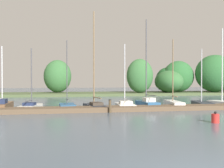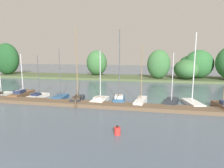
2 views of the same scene
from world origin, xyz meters
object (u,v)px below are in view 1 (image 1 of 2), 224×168
at_px(sailboat_4, 67,106).
at_px(sailboat_6, 125,105).
at_px(sailboat_10, 223,102).
at_px(sailboat_9, 202,103).
at_px(mooring_piling_1, 110,106).
at_px(sailboat_8, 173,103).
at_px(sailboat_7, 147,102).
at_px(channel_buoy_0, 215,118).
at_px(sailboat_3, 31,106).
at_px(sailboat_5, 94,104).
at_px(sailboat_2, 2,105).

relative_size(sailboat_4, sailboat_6, 1.04).
bearing_deg(sailboat_4, sailboat_10, -94.11).
xyz_separation_m(sailboat_6, sailboat_9, (7.50, 0.79, -0.05)).
distance_m(sailboat_6, mooring_piling_1, 3.23).
distance_m(sailboat_8, sailboat_10, 5.18).
xyz_separation_m(sailboat_6, sailboat_7, (2.04, 0.34, 0.15)).
height_order(sailboat_4, sailboat_6, sailboat_4).
bearing_deg(mooring_piling_1, channel_buoy_0, -46.08).
bearing_deg(sailboat_3, sailboat_4, -83.22).
bearing_deg(sailboat_8, sailboat_7, 90.39).
bearing_deg(sailboat_6, sailboat_3, 88.48).
height_order(sailboat_3, sailboat_7, sailboat_7).
height_order(sailboat_8, channel_buoy_0, sailboat_8).
xyz_separation_m(sailboat_4, mooring_piling_1, (3.11, -3.13, 0.22)).
height_order(sailboat_6, mooring_piling_1, sailboat_6).
distance_m(sailboat_5, channel_buoy_0, 9.93).
bearing_deg(sailboat_3, channel_buoy_0, -117.76).
bearing_deg(sailboat_8, sailboat_6, 97.66).
height_order(sailboat_8, mooring_piling_1, sailboat_8).
height_order(sailboat_4, channel_buoy_0, sailboat_4).
bearing_deg(mooring_piling_1, sailboat_4, 134.88).
distance_m(sailboat_8, channel_buoy_0, 8.15).
distance_m(sailboat_3, sailboat_10, 17.28).
bearing_deg(mooring_piling_1, sailboat_8, 24.81).
height_order(sailboat_8, sailboat_9, sailboat_8).
xyz_separation_m(sailboat_7, mooring_piling_1, (-3.77, -3.07, 0.04)).
bearing_deg(channel_buoy_0, sailboat_5, 126.76).
bearing_deg(mooring_piling_1, sailboat_2, 157.44).
relative_size(sailboat_7, sailboat_8, 1.28).
bearing_deg(sailboat_8, sailboat_3, 94.22).
relative_size(sailboat_3, sailboat_8, 0.83).
bearing_deg(mooring_piling_1, sailboat_9, 20.87).
distance_m(sailboat_9, mooring_piling_1, 9.87).
distance_m(sailboat_9, sailboat_10, 2.05).
distance_m(sailboat_8, mooring_piling_1, 6.72).
bearing_deg(sailboat_10, sailboat_4, 77.87).
relative_size(sailboat_3, sailboat_5, 0.62).
xyz_separation_m(sailboat_2, sailboat_3, (2.31, -0.18, -0.06)).
relative_size(sailboat_6, sailboat_8, 0.91).
relative_size(sailboat_6, sailboat_7, 0.71).
distance_m(sailboat_4, sailboat_10, 14.37).
xyz_separation_m(sailboat_2, sailboat_10, (19.59, -0.11, -0.01)).
bearing_deg(sailboat_9, sailboat_3, 103.82).
height_order(mooring_piling_1, channel_buoy_0, mooring_piling_1).
bearing_deg(sailboat_3, sailboat_8, -82.33).
relative_size(sailboat_6, channel_buoy_0, 8.53).
relative_size(sailboat_2, sailboat_3, 1.03).
bearing_deg(sailboat_9, channel_buoy_0, 167.66).
bearing_deg(sailboat_2, sailboat_3, -97.14).
bearing_deg(sailboat_5, mooring_piling_1, -173.03).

